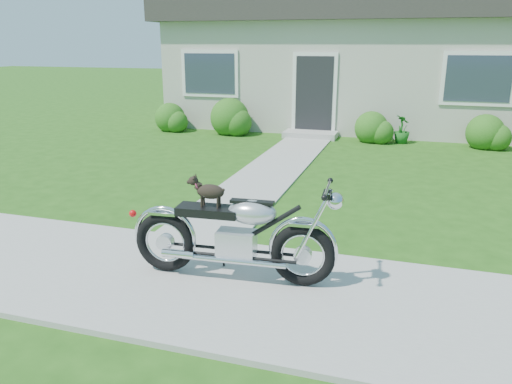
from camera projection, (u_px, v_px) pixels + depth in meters
ground at (287, 296)px, 5.02m from camera, size 80.00×80.00×0.00m
sidewalk at (288, 294)px, 5.02m from camera, size 24.00×2.20×0.04m
walkway at (275, 169)px, 10.01m from camera, size 1.20×8.00×0.03m
house at (382, 52)px, 15.36m from camera, size 12.60×7.03×4.50m
shrub_row at (356, 125)px, 12.76m from camera, size 11.34×1.07×1.07m
potted_plant_left at (243, 121)px, 13.70m from camera, size 0.79×0.83×0.72m
potted_plant_right at (402, 129)px, 12.49m from camera, size 0.55×0.55×0.71m
motorcycle_with_dog at (236, 235)px, 5.17m from camera, size 2.22×0.60×1.10m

